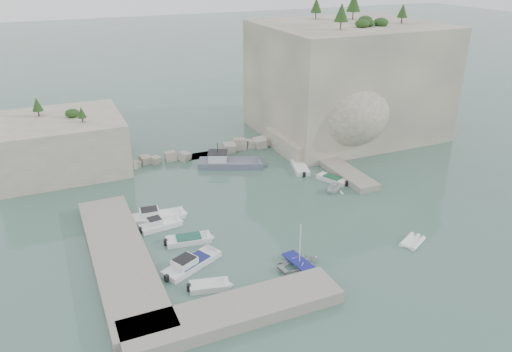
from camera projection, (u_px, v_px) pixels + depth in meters
name	position (u px, v px, depth m)	size (l,w,h in m)	color
ground	(278.00, 222.00, 54.01)	(400.00, 400.00, 0.00)	#486C60
cliff_east	(346.00, 80.00, 78.21)	(26.00, 22.00, 17.00)	beige
cliff_terrace	(304.00, 142.00, 73.32)	(8.00, 10.00, 2.50)	beige
outcrop_west	(61.00, 144.00, 66.13)	(16.00, 14.00, 7.00)	beige
quay_west	(120.00, 257.00, 46.71)	(5.00, 24.00, 1.10)	#9E9689
quay_south	(235.00, 311.00, 39.67)	(18.00, 4.00, 1.10)	#9E9689
ledge_east	(336.00, 166.00, 67.16)	(3.00, 16.00, 0.80)	#9E9689
breakwater	(205.00, 150.00, 71.74)	(28.00, 3.00, 1.40)	beige
motorboat_a	(158.00, 218.00, 54.72)	(6.39, 1.90, 1.40)	white
motorboat_b	(161.00, 228.00, 52.90)	(4.78, 1.56, 1.40)	white
motorboat_c	(189.00, 242.00, 50.29)	(4.89, 1.78, 0.70)	silver
motorboat_d	(192.00, 266.00, 46.39)	(6.54, 1.95, 1.40)	white
motorboat_e	(209.00, 288.00, 43.30)	(3.74, 1.53, 0.70)	silver
rowboat	(299.00, 266.00, 46.35)	(3.01, 4.22, 0.87)	silver
inflatable_dinghy	(412.00, 243.00, 50.05)	(3.13, 1.52, 0.44)	white
tender_east_a	(334.00, 192.00, 60.86)	(2.50, 2.90, 1.53)	white
tender_east_b	(332.00, 181.00, 63.70)	(4.49, 1.53, 0.70)	white
tender_east_c	(300.00, 169.00, 67.21)	(5.38, 1.74, 0.70)	white
tender_east_d	(304.00, 159.00, 70.57)	(1.84, 4.88, 1.88)	silver
work_boat	(231.00, 166.00, 68.19)	(9.62, 2.84, 2.20)	slate
rowboat_mast	(300.00, 243.00, 45.31)	(0.10, 0.10, 4.20)	white
vegetation	(316.00, 18.00, 73.64)	(53.48, 13.88, 13.40)	#1E4219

